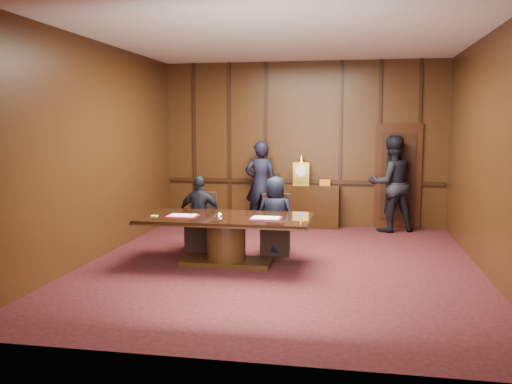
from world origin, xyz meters
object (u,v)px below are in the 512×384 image
signatory_right (275,216)px  witness_left (261,184)px  sideboard (301,204)px  witness_right (391,184)px  signatory_left (200,214)px  conference_table (226,232)px

signatory_right → witness_left: (-0.66, 2.41, 0.26)m
sideboard → witness_right: (1.84, -0.16, 0.49)m
signatory_left → witness_right: bearing=-144.4°
sideboard → witness_left: bearing=-169.3°
sideboard → witness_left: size_ratio=0.87×
sideboard → conference_table: sideboard is taller
signatory_left → witness_left: (0.64, 2.41, 0.26)m
conference_table → witness_left: size_ratio=1.43×
witness_right → witness_left: bearing=-20.9°
conference_table → signatory_left: 1.04m
conference_table → signatory_right: 1.04m
witness_left → sideboard: bearing=-173.8°
sideboard → signatory_right: 2.58m
sideboard → witness_right: size_ratio=0.82×
signatory_right → witness_right: (2.03, 2.41, 0.32)m
sideboard → signatory_right: (-0.19, -2.57, 0.17)m
signatory_left → witness_right: (3.33, 2.41, 0.32)m
signatory_right → witness_right: 3.17m
conference_table → witness_right: size_ratio=1.34×
conference_table → signatory_right: size_ratio=1.99×
signatory_right → witness_left: 2.51m
conference_table → witness_right: bearing=50.1°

